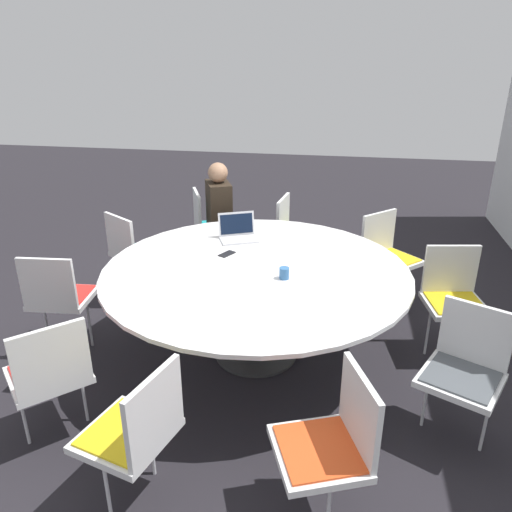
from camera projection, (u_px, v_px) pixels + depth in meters
The scene contains 17 objects.
ground_plane at pixel (256, 354), 3.98m from camera, with size 16.00×16.00×0.00m, color black.
conference_table at pixel (256, 279), 3.73m from camera, with size 2.27×2.27×0.75m.
chair_0 at pixel (210, 222), 5.40m from camera, with size 0.57×0.56×0.85m.
chair_1 at pixel (133, 248), 4.70m from camera, with size 0.59×0.60×0.85m.
chair_2 at pixel (58, 293), 3.84m from camera, with size 0.46×0.47×0.85m.
chair_3 at pixel (50, 370), 2.93m from camera, with size 0.61×0.61×0.85m.
chair_4 at pixel (136, 428), 2.49m from camera, with size 0.54×0.52×0.85m.
chair_5 at pixel (332, 439), 2.42m from camera, with size 0.56×0.55×0.85m.
chair_6 at pixel (466, 364), 2.98m from camera, with size 0.58×0.58×0.85m.
chair_7 at pixel (454, 293), 3.84m from camera, with size 0.49×0.51×0.85m.
chair_8 at pixel (387, 251), 4.63m from camera, with size 0.61×0.61×0.85m.
chair_9 at pixel (295, 231), 5.14m from camera, with size 0.49×0.48×0.85m.
person_0 at pixel (221, 211), 5.13m from camera, with size 0.42×0.35×1.20m.
laptop at pixel (238, 233), 4.24m from camera, with size 0.34×0.38×0.21m.
coffee_cup at pixel (284, 273), 3.52m from camera, with size 0.07×0.07×0.08m.
cell_phone at pixel (227, 254), 3.94m from camera, with size 0.16×0.13×0.01m.
handbag at pixel (44, 362), 3.63m from camera, with size 0.36×0.16×0.28m.
Camera 1 is at (3.32, 0.58, 2.26)m, focal length 35.00 mm.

